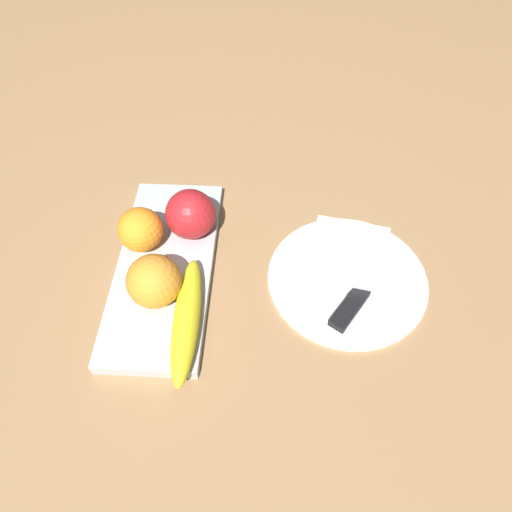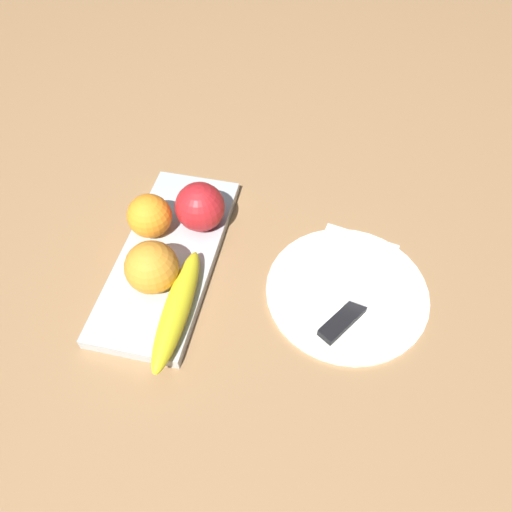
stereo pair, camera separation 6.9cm
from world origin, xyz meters
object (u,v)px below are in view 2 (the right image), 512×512
at_px(banana, 177,308).
at_px(folded_napkin, 351,267).
at_px(fruit_tray, 169,257).
at_px(apple, 200,207).
at_px(orange_near_apple, 149,216).
at_px(dinner_plate, 347,290).
at_px(knife, 353,311).
at_px(orange_near_banana, 152,267).

relative_size(banana, folded_napkin, 1.71).
relative_size(fruit_tray, apple, 4.41).
relative_size(apple, banana, 0.39).
bearing_deg(orange_near_apple, dinner_plate, -96.91).
bearing_deg(orange_near_apple, apple, -66.82).
xyz_separation_m(banana, knife, (0.06, -0.23, -0.02)).
bearing_deg(fruit_tray, orange_near_apple, 44.49).
xyz_separation_m(orange_near_apple, knife, (-0.08, -0.32, -0.04)).
bearing_deg(orange_near_banana, dinner_plate, -78.39).
distance_m(orange_near_banana, knife, 0.28).
relative_size(apple, dinner_plate, 0.32).
height_order(orange_near_banana, dinner_plate, orange_near_banana).
bearing_deg(banana, dinner_plate, -67.39).
relative_size(fruit_tray, orange_near_apple, 4.99).
bearing_deg(apple, dinner_plate, -105.88).
height_order(folded_napkin, knife, folded_napkin).
height_order(apple, knife, apple).
relative_size(fruit_tray, knife, 2.05).
xyz_separation_m(orange_near_apple, dinner_plate, (-0.04, -0.31, -0.05)).
bearing_deg(orange_near_banana, fruit_tray, 1.22).
xyz_separation_m(apple, dinner_plate, (-0.07, -0.24, -0.05)).
bearing_deg(folded_napkin, banana, 120.16).
height_order(apple, banana, apple).
relative_size(orange_near_apple, folded_napkin, 0.59).
xyz_separation_m(banana, dinner_plate, (0.10, -0.22, -0.03)).
relative_size(apple, orange_near_apple, 1.13).
height_order(apple, dinner_plate, apple).
bearing_deg(apple, fruit_tray, 153.33).
bearing_deg(apple, orange_near_banana, 165.10).
distance_m(apple, orange_near_apple, 0.08).
distance_m(banana, orange_near_banana, 0.07).
bearing_deg(knife, folded_napkin, 42.08).
distance_m(fruit_tray, folded_napkin, 0.27).
bearing_deg(fruit_tray, folded_napkin, -83.79).
bearing_deg(knife, orange_near_banana, 126.79).
bearing_deg(banana, folded_napkin, -61.37).
distance_m(fruit_tray, apple, 0.09).
distance_m(fruit_tray, knife, 0.28).
distance_m(orange_near_banana, folded_napkin, 0.28).
distance_m(apple, banana, 0.17).
bearing_deg(banana, orange_near_banana, 45.87).
bearing_deg(fruit_tray, orange_near_banana, -178.78).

